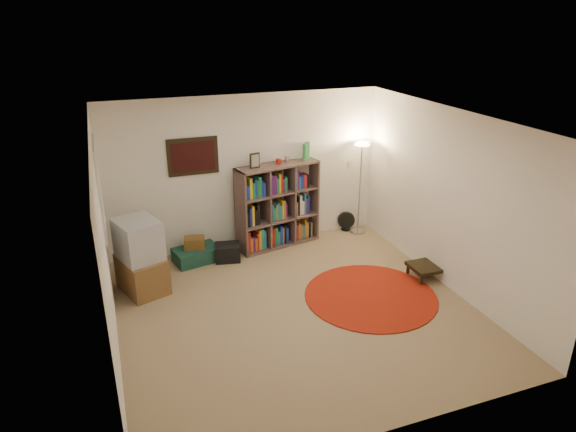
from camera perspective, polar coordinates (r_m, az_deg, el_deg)
name	(u,v)px	position (r m, az deg, el deg)	size (l,w,h in m)	color
room	(292,221)	(6.32, 0.41, -0.58)	(4.54, 4.54, 2.54)	#897150
bookshelf	(276,207)	(8.43, -1.29, 1.03)	(1.45, 0.68, 1.68)	brown
floor_lamp	(362,158)	(8.78, 8.17, 6.45)	(0.33, 0.33, 1.65)	silver
floor_fan	(346,221)	(9.22, 6.48, -0.57)	(0.31, 0.21, 0.35)	black
tv_stand	(141,257)	(7.38, -16.05, -4.43)	(0.72, 0.85, 1.06)	brown
dvd_box	(151,292)	(7.43, -14.94, -8.15)	(0.35, 0.32, 0.10)	#AAAAAE
suitcase	(197,255)	(8.20, -10.13, -4.25)	(0.76, 0.58, 0.22)	#14372C
wicker_basket	(195,243)	(8.13, -10.35, -2.93)	(0.35, 0.28, 0.18)	brown
duffel_bag	(228,252)	(8.16, -6.71, -4.02)	(0.44, 0.39, 0.26)	black
paper_towel	(267,234)	(8.75, -2.34, -1.99)	(0.14, 0.14, 0.27)	silver
red_rug	(370,296)	(7.27, 9.14, -8.74)	(1.82, 1.82, 0.02)	maroon
side_table	(426,267)	(7.83, 15.04, -5.52)	(0.44, 0.44, 0.20)	black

